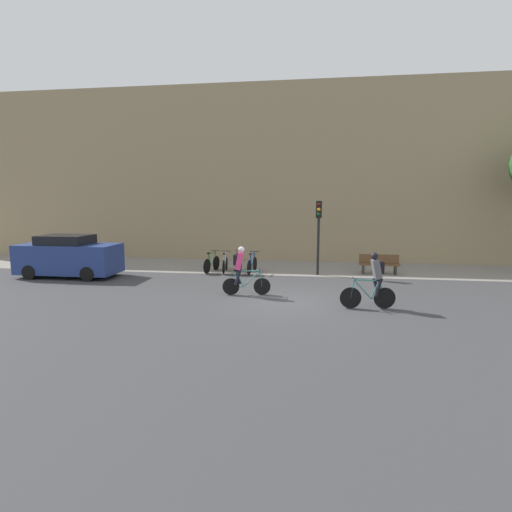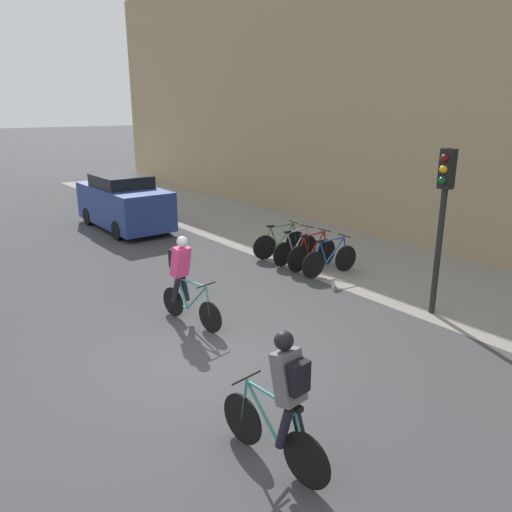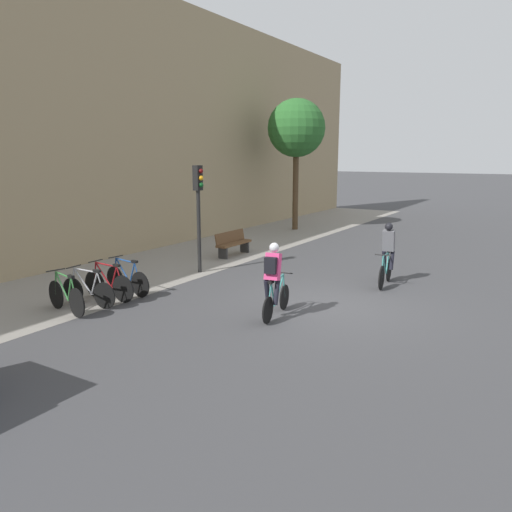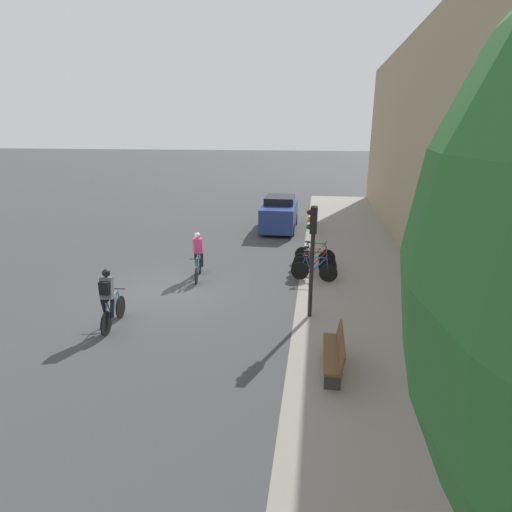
# 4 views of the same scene
# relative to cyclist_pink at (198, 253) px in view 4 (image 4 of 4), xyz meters

# --- Properties ---
(ground) EXTENTS (200.00, 200.00, 0.00)m
(ground) POSITION_rel_cyclist_pink_xyz_m (1.58, -0.70, -0.95)
(ground) COLOR #3D3D3F
(kerb_strip) EXTENTS (44.00, 4.50, 0.01)m
(kerb_strip) POSITION_rel_cyclist_pink_xyz_m (1.58, 6.05, -0.94)
(kerb_strip) COLOR gray
(kerb_strip) RESTS_ON ground
(building_facade) EXTENTS (44.00, 0.60, 9.64)m
(building_facade) POSITION_rel_cyclist_pink_xyz_m (1.58, 8.60, 3.88)
(building_facade) COLOR #9E8966
(building_facade) RESTS_ON ground
(cyclist_pink) EXTENTS (1.71, 0.54, 1.74)m
(cyclist_pink) POSITION_rel_cyclist_pink_xyz_m (0.00, 0.00, 0.00)
(cyclist_pink) COLOR black
(cyclist_pink) RESTS_ON ground
(cyclist_grey) EXTENTS (1.72, 0.49, 1.78)m
(cyclist_grey) POSITION_rel_cyclist_pink_xyz_m (4.42, -1.22, -0.00)
(cyclist_grey) COLOR black
(cyclist_grey) RESTS_ON ground
(parked_bike_0) EXTENTS (0.49, 1.67, 0.98)m
(parked_bike_0) POSITION_rel_cyclist_pink_xyz_m (-2.19, 4.33, -0.54)
(parked_bike_0) COLOR black
(parked_bike_0) RESTS_ON ground
(parked_bike_1) EXTENTS (0.46, 1.68, 0.96)m
(parked_bike_1) POSITION_rel_cyclist_pink_xyz_m (-1.54, 4.33, -0.55)
(parked_bike_1) COLOR black
(parked_bike_1) RESTS_ON ground
(parked_bike_2) EXTENTS (0.46, 1.72, 0.98)m
(parked_bike_2) POSITION_rel_cyclist_pink_xyz_m (-0.90, 4.33, -0.53)
(parked_bike_2) COLOR black
(parked_bike_2) RESTS_ON ground
(parked_bike_3) EXTENTS (0.46, 1.72, 0.97)m
(parked_bike_3) POSITION_rel_cyclist_pink_xyz_m (-0.26, 4.33, -0.54)
(parked_bike_3) COLOR black
(parked_bike_3) RESTS_ON ground
(traffic_light_pole) EXTENTS (0.26, 0.30, 3.34)m
(traffic_light_pole) POSITION_rel_cyclist_pink_xyz_m (2.76, 4.24, 1.38)
(traffic_light_pole) COLOR black
(traffic_light_pole) RESTS_ON ground
(bench) EXTENTS (1.78, 0.44, 0.89)m
(bench) POSITION_rel_cyclist_pink_xyz_m (5.55, 4.89, -0.47)
(bench) COLOR brown
(bench) RESTS_ON ground
(parked_car) EXTENTS (4.30, 1.84, 1.85)m
(parked_car) POSITION_rel_cyclist_pink_xyz_m (-8.12, 2.27, -0.05)
(parked_car) COLOR navy
(parked_car) RESTS_ON ground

